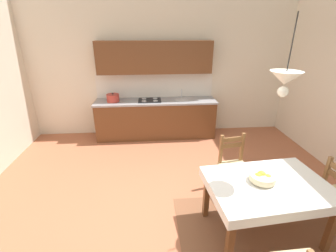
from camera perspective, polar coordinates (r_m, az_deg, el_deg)
The scene contains 8 objects.
ground_plane at distance 3.66m, azimuth 1.39°, elevation -20.02°, with size 6.67×6.30×0.10m, color #A86042.
wall_back at distance 5.61m, azimuth -1.69°, elevation 18.16°, with size 6.67×0.12×3.98m, color silver.
area_rug at distance 3.47m, azimuth 22.12°, elevation -23.81°, with size 2.10×1.60×0.01m, color brown.
kitchen_cabinetry at distance 5.49m, azimuth -3.09°, elevation 5.95°, with size 2.79×0.63×2.20m.
dining_table at distance 3.13m, azimuth 23.03°, elevation -14.53°, with size 1.48×1.08×0.75m.
dining_chair_kitchen_side at distance 3.85m, azimuth 15.86°, elevation -9.41°, with size 0.47×0.47×0.93m.
fruit_bowl at distance 3.03m, azimuth 22.06°, elevation -11.56°, with size 0.30×0.30×0.12m.
pendant_lamp at distance 2.68m, azimuth 26.74°, elevation 10.20°, with size 0.32×0.32×0.80m.
Camera 1 is at (-0.31, -2.67, 2.43)m, focal length 24.94 mm.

